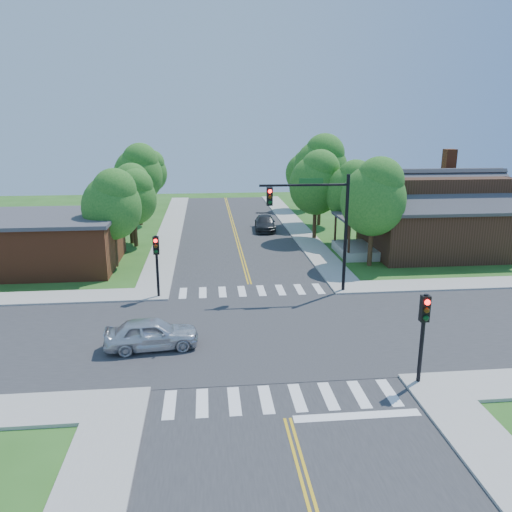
{
  "coord_description": "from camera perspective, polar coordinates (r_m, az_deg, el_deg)",
  "views": [
    {
      "loc": [
        -2.66,
        -22.78,
        10.19
      ],
      "look_at": [
        0.3,
        6.46,
        2.2
      ],
      "focal_mm": 35.0,
      "sensor_mm": 36.0,
      "label": 1
    }
  ],
  "objects": [
    {
      "name": "house_ne",
      "position": [
        41.63,
        19.65,
        4.84
      ],
      "size": [
        13.05,
        8.8,
        7.11
      ],
      "color": "black",
      "rests_on": "ground"
    },
    {
      "name": "tree_e_c",
      "position": [
        50.09,
        7.5,
        10.2
      ],
      "size": [
        5.32,
        5.06,
        9.05
      ],
      "color": "#382314",
      "rests_on": "ground"
    },
    {
      "name": "crosswalk_south",
      "position": [
        19.62,
        2.97,
        -15.94
      ],
      "size": [
        8.85,
        2.0,
        0.01
      ],
      "color": "white",
      "rests_on": "ground"
    },
    {
      "name": "intersection_patch",
      "position": [
        25.1,
        0.81,
        -8.74
      ],
      "size": [
        10.2,
        10.2,
        0.06
      ],
      "primitive_type": "cube",
      "color": "#2D2D30",
      "rests_on": "ground"
    },
    {
      "name": "signal_pole_nw",
      "position": [
        29.49,
        -11.3,
        0.12
      ],
      "size": [
        0.34,
        0.42,
        3.8
      ],
      "color": "black",
      "rests_on": "ground"
    },
    {
      "name": "tree_house",
      "position": [
        43.73,
        6.98,
        8.49
      ],
      "size": [
        4.63,
        4.4,
        7.87
      ],
      "color": "#382314",
      "rests_on": "ground"
    },
    {
      "name": "tree_w_c",
      "position": [
        51.08,
        -13.26,
        9.36
      ],
      "size": [
        4.79,
        4.55,
        8.14
      ],
      "color": "#382314",
      "rests_on": "ground"
    },
    {
      "name": "tree_w_d",
      "position": [
        60.58,
        -12.0,
        9.53
      ],
      "size": [
        4.08,
        3.87,
        6.93
      ],
      "color": "#382314",
      "rests_on": "ground"
    },
    {
      "name": "car_silver",
      "position": [
        23.64,
        -11.85,
        -8.74
      ],
      "size": [
        2.46,
        4.56,
        1.45
      ],
      "primitive_type": "imported",
      "rotation": [
        0.0,
        0.0,
        1.66
      ],
      "color": "silver",
      "rests_on": "ground"
    },
    {
      "name": "car_dgrey",
      "position": [
        47.78,
        1.03,
        3.73
      ],
      "size": [
        2.6,
        4.98,
        1.36
      ],
      "primitive_type": "imported",
      "rotation": [
        0.0,
        0.0,
        -0.07
      ],
      "color": "#27292C",
      "rests_on": "ground"
    },
    {
      "name": "road_ns",
      "position": [
        25.09,
        0.81,
        -8.7
      ],
      "size": [
        10.0,
        90.0,
        0.04
      ],
      "primitive_type": "cube",
      "color": "#2D2D30",
      "rests_on": "ground"
    },
    {
      "name": "building_nw",
      "position": [
        38.69,
        -22.99,
        1.59
      ],
      "size": [
        10.4,
        8.4,
        3.73
      ],
      "color": "brown",
      "rests_on": "ground"
    },
    {
      "name": "tree_bldg",
      "position": [
        42.25,
        -13.78,
        6.69
      ],
      "size": [
        3.82,
        3.63,
        6.49
      ],
      "color": "#382314",
      "rests_on": "ground"
    },
    {
      "name": "tree_e_d",
      "position": [
        58.84,
        5.51,
        9.68
      ],
      "size": [
        4.12,
        3.92,
        7.01
      ],
      "color": "#382314",
      "rests_on": "ground"
    },
    {
      "name": "signal_mast_ne",
      "position": [
        29.61,
        7.17,
        4.7
      ],
      "size": [
        5.3,
        0.42,
        7.2
      ],
      "color": "black",
      "rests_on": "ground"
    },
    {
      "name": "ground",
      "position": [
        25.1,
        0.81,
        -8.74
      ],
      "size": [
        100.0,
        100.0,
        0.0
      ],
      "primitive_type": "plane",
      "color": "#28591B",
      "rests_on": "ground"
    },
    {
      "name": "stop_bar",
      "position": [
        19.0,
        11.48,
        -17.56
      ],
      "size": [
        4.6,
        0.45,
        0.09
      ],
      "primitive_type": "cube",
      "color": "white",
      "rests_on": "ground"
    },
    {
      "name": "tree_w_b",
      "position": [
        43.38,
        -14.23,
        7.19
      ],
      "size": [
        4.03,
        3.83,
        6.85
      ],
      "color": "#382314",
      "rests_on": "ground"
    },
    {
      "name": "road_ew",
      "position": [
        25.09,
        0.81,
        -8.69
      ],
      "size": [
        90.0,
        10.0,
        0.04
      ],
      "primitive_type": "cube",
      "color": "#2D2D30",
      "rests_on": "ground"
    },
    {
      "name": "tree_e_b",
      "position": [
        42.55,
        10.9,
        7.5
      ],
      "size": [
        4.21,
        4.0,
        7.15
      ],
      "color": "#382314",
      "rests_on": "ground"
    },
    {
      "name": "tree_w_a",
      "position": [
        36.47,
        -16.07,
        5.85
      ],
      "size": [
        4.16,
        3.95,
        7.07
      ],
      "color": "#382314",
      "rests_on": "ground"
    },
    {
      "name": "tree_e_a",
      "position": [
        36.18,
        13.43,
        6.78
      ],
      "size": [
        4.62,
        4.39,
        7.85
      ],
      "color": "#382314",
      "rests_on": "ground"
    },
    {
      "name": "crosswalk_north",
      "position": [
        30.82,
        -0.51,
        -4.01
      ],
      "size": [
        8.85,
        2.0,
        0.01
      ],
      "color": "white",
      "rests_on": "ground"
    },
    {
      "name": "centerline",
      "position": [
        25.08,
        0.82,
        -8.65
      ],
      "size": [
        0.3,
        90.0,
        0.01
      ],
      "color": "gold",
      "rests_on": "ground"
    },
    {
      "name": "sidewalk_nw",
      "position": [
        42.02,
        -23.83,
        -0.05
      ],
      "size": [
        40.0,
        40.0,
        0.14
      ],
      "color": "#9E9B93",
      "rests_on": "ground"
    },
    {
      "name": "sidewalk_ne",
      "position": [
        43.98,
        19.25,
        1.04
      ],
      "size": [
        40.0,
        40.0,
        0.14
      ],
      "color": "#9E9B93",
      "rests_on": "ground"
    },
    {
      "name": "signal_pole_se",
      "position": [
        20.48,
        18.63,
        -7.2
      ],
      "size": [
        0.34,
        0.42,
        3.8
      ],
      "color": "black",
      "rests_on": "ground"
    }
  ]
}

